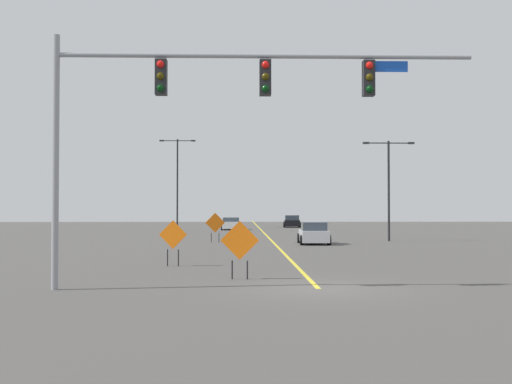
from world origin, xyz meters
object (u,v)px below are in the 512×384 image
(construction_sign_median_near, at_px, (173,237))
(car_silver_passing, at_px, (314,234))
(street_lamp_far_left, at_px, (177,178))
(car_black_distant, at_px, (292,221))
(construction_sign_left_shoulder, at_px, (215,224))
(street_lamp_mid_right, at_px, (389,181))
(construction_sign_left_lane, at_px, (240,243))
(car_white_far, at_px, (231,224))
(traffic_signal_assembly, at_px, (204,97))

(construction_sign_median_near, relative_size, car_silver_passing, 0.48)
(street_lamp_far_left, distance_m, car_silver_passing, 24.72)
(car_black_distant, bearing_deg, construction_sign_left_shoulder, -103.28)
(street_lamp_mid_right, distance_m, car_silver_passing, 7.80)
(street_lamp_far_left, xyz_separation_m, car_black_distant, (12.59, 14.96, -4.66))
(car_black_distant, bearing_deg, street_lamp_far_left, -130.08)
(construction_sign_left_lane, xyz_separation_m, car_silver_passing, (4.86, 20.66, -0.54))
(construction_sign_left_shoulder, height_order, car_silver_passing, construction_sign_left_shoulder)
(car_white_far, bearing_deg, construction_sign_left_lane, -88.87)
(traffic_signal_assembly, xyz_separation_m, car_white_far, (0.09, 51.30, -4.96))
(traffic_signal_assembly, relative_size, construction_sign_median_near, 6.59)
(construction_sign_median_near, bearing_deg, car_white_far, 87.70)
(traffic_signal_assembly, bearing_deg, street_lamp_mid_right, 66.44)
(car_black_distant, bearing_deg, car_silver_passing, -92.43)
(construction_sign_median_near, relative_size, construction_sign_left_shoulder, 0.92)
(construction_sign_left_shoulder, relative_size, construction_sign_left_lane, 1.05)
(traffic_signal_assembly, relative_size, car_silver_passing, 3.15)
(construction_sign_left_shoulder, height_order, car_white_far, construction_sign_left_shoulder)
(street_lamp_mid_right, relative_size, car_white_far, 1.55)
(construction_sign_left_shoulder, bearing_deg, traffic_signal_assembly, -88.58)
(street_lamp_far_left, distance_m, car_black_distant, 20.10)
(construction_sign_median_near, height_order, car_black_distant, construction_sign_median_near)
(traffic_signal_assembly, xyz_separation_m, car_black_distant, (7.47, 59.85, -4.91))
(traffic_signal_assembly, bearing_deg, car_silver_passing, 75.74)
(construction_sign_left_shoulder, distance_m, car_silver_passing, 6.95)
(street_lamp_far_left, height_order, construction_sign_median_near, street_lamp_far_left)
(construction_sign_left_lane, height_order, car_white_far, construction_sign_left_lane)
(traffic_signal_assembly, relative_size, street_lamp_far_left, 1.34)
(car_white_far, xyz_separation_m, car_black_distant, (7.37, 8.55, 0.05))
(street_lamp_mid_right, relative_size, car_silver_passing, 1.84)
(street_lamp_far_left, relative_size, car_black_distant, 2.08)
(construction_sign_median_near, distance_m, car_silver_passing, 17.51)
(construction_sign_median_near, bearing_deg, traffic_signal_assembly, -77.49)
(traffic_signal_assembly, xyz_separation_m, construction_sign_left_lane, (1.06, 2.61, -4.40))
(car_white_far, relative_size, car_silver_passing, 1.18)
(traffic_signal_assembly, distance_m, car_white_far, 51.54)
(traffic_signal_assembly, bearing_deg, street_lamp_far_left, 96.51)
(traffic_signal_assembly, distance_m, street_lamp_mid_right, 29.41)
(construction_sign_left_shoulder, relative_size, car_black_distant, 0.46)
(car_white_far, bearing_deg, street_lamp_far_left, -129.13)
(construction_sign_median_near, bearing_deg, street_lamp_far_left, 95.28)
(construction_sign_median_near, height_order, car_white_far, construction_sign_median_near)
(construction_sign_left_shoulder, height_order, car_black_distant, construction_sign_left_shoulder)
(car_black_distant, bearing_deg, construction_sign_left_lane, -96.39)
(street_lamp_mid_right, height_order, car_black_distant, street_lamp_mid_right)
(construction_sign_median_near, relative_size, car_white_far, 0.40)
(street_lamp_mid_right, xyz_separation_m, car_black_distant, (-4.28, 32.91, -3.63))
(construction_sign_left_shoulder, bearing_deg, construction_sign_left_lane, -85.78)
(traffic_signal_assembly, xyz_separation_m, street_lamp_far_left, (-5.12, 44.89, -0.25))
(traffic_signal_assembly, distance_m, construction_sign_median_near, 8.87)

